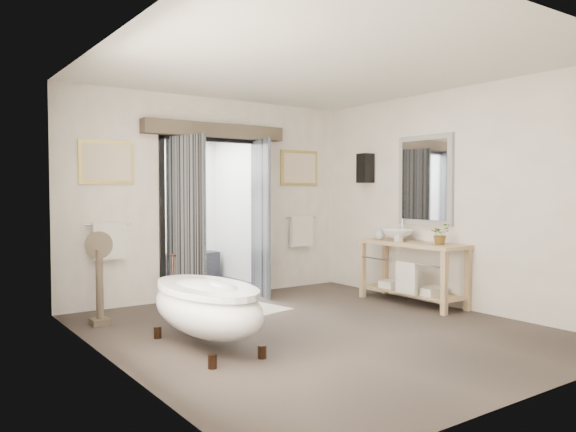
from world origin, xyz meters
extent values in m
plane|color=#50443C|center=(0.00, 0.00, 0.00)|extent=(5.00, 5.00, 0.00)
cube|color=silver|center=(0.00, -2.50, 1.45)|extent=(4.50, 0.02, 2.90)
cube|color=silver|center=(-2.25, 0.00, 1.45)|extent=(0.02, 5.00, 2.90)
cube|color=silver|center=(2.25, 0.00, 1.45)|extent=(0.02, 5.00, 2.90)
cube|color=silver|center=(-1.52, 2.50, 1.45)|extent=(1.45, 0.02, 2.90)
cube|color=silver|center=(1.52, 2.50, 1.45)|extent=(1.45, 0.02, 2.90)
cube|color=silver|center=(0.00, 2.50, 2.60)|extent=(1.60, 0.02, 0.60)
cube|color=silver|center=(0.00, 0.00, 2.90)|extent=(4.50, 5.00, 0.02)
cube|color=silver|center=(-2.20, -0.60, 1.35)|extent=(0.02, 2.20, 2.70)
cube|color=#9C9995|center=(2.23, 0.44, 1.70)|extent=(0.05, 0.95, 1.25)
cube|color=silver|center=(2.19, 0.44, 1.70)|extent=(0.01, 0.80, 1.10)
cube|color=black|center=(2.13, 1.55, 1.90)|extent=(0.20, 0.20, 0.45)
sphere|color=#FFCC8C|center=(2.13, 1.55, 1.90)|extent=(0.10, 0.10, 0.10)
cube|color=black|center=(0.00, 3.50, 0.01)|extent=(2.20, 2.00, 0.01)
cube|color=silver|center=(0.00, 3.50, 2.50)|extent=(2.20, 2.00, 0.02)
cube|color=white|center=(0.00, 4.50, 1.25)|extent=(2.20, 0.02, 2.50)
cube|color=white|center=(-1.10, 3.50, 1.25)|extent=(0.02, 2.00, 2.50)
cube|color=white|center=(1.10, 3.50, 1.25)|extent=(0.02, 2.00, 2.50)
cube|color=black|center=(0.00, 4.32, 0.23)|extent=(2.00, 0.35, 0.45)
cylinder|color=silver|center=(-0.40, 4.47, 1.60)|extent=(0.40, 0.03, 0.40)
cylinder|color=silver|center=(0.40, 4.47, 1.60)|extent=(0.40, 0.03, 0.40)
cube|color=black|center=(-0.80, 2.50, 1.15)|extent=(0.07, 0.10, 2.30)
cube|color=black|center=(0.80, 2.50, 1.15)|extent=(0.07, 0.10, 2.30)
cube|color=black|center=(0.00, 2.50, 2.30)|extent=(1.67, 0.10, 0.07)
cube|color=black|center=(-0.60, 2.15, 1.15)|extent=(0.23, 0.79, 2.30)
cube|color=black|center=(0.60, 2.15, 1.15)|extent=(0.23, 0.79, 2.30)
cube|color=#4C4031|center=(0.00, 2.40, 2.42)|extent=(2.20, 0.20, 0.20)
cube|color=tan|center=(-1.55, 2.48, 1.92)|extent=(0.72, 0.03, 0.57)
cube|color=beige|center=(-1.55, 2.46, 1.92)|extent=(0.62, 0.01, 0.47)
cube|color=tan|center=(1.55, 2.48, 1.92)|extent=(0.72, 0.03, 0.57)
cube|color=beige|center=(1.55, 2.46, 1.92)|extent=(0.62, 0.01, 0.47)
cylinder|color=silver|center=(-1.55, 2.44, 1.12)|extent=(0.60, 0.02, 0.02)
cube|color=beige|center=(-1.55, 2.42, 0.90)|extent=(0.42, 0.08, 0.48)
cylinder|color=silver|center=(1.55, 2.44, 1.12)|extent=(0.60, 0.02, 0.02)
cube|color=beige|center=(1.55, 2.42, 0.90)|extent=(0.42, 0.08, 0.48)
cylinder|color=black|center=(-1.59, -0.52, 0.06)|extent=(0.08, 0.08, 0.12)
cylinder|color=black|center=(-1.08, -0.52, 0.06)|extent=(0.08, 0.08, 0.12)
cylinder|color=black|center=(-1.59, 0.72, 0.06)|extent=(0.08, 0.08, 0.12)
cylinder|color=black|center=(-1.08, 0.72, 0.06)|extent=(0.08, 0.08, 0.12)
ellipsoid|color=white|center=(-1.34, 0.10, 0.40)|extent=(0.78, 1.74, 0.55)
cylinder|color=black|center=(-1.34, 0.90, 0.74)|extent=(0.03, 0.03, 0.23)
cube|color=tan|center=(1.75, -0.30, 0.42)|extent=(0.07, 0.07, 0.85)
cube|color=tan|center=(2.21, -0.30, 0.42)|extent=(0.07, 0.07, 0.85)
cube|color=tan|center=(1.75, 1.18, 0.42)|extent=(0.07, 0.07, 0.85)
cube|color=tan|center=(2.21, 1.18, 0.42)|extent=(0.07, 0.07, 0.85)
cube|color=tan|center=(1.98, 0.44, 0.82)|extent=(0.55, 1.60, 0.05)
cube|color=tan|center=(1.98, 0.44, 0.16)|extent=(0.45, 1.50, 0.03)
cylinder|color=silver|center=(1.71, 0.44, 0.60)|extent=(0.02, 1.40, 0.02)
cube|color=beige|center=(1.71, 0.29, 0.40)|extent=(0.06, 0.34, 0.42)
cube|color=beige|center=(1.98, 0.09, 0.23)|extent=(0.35, 0.25, 0.10)
cube|color=beige|center=(1.98, 0.79, 0.23)|extent=(0.35, 0.25, 0.10)
cube|color=#4C4031|center=(-1.91, 1.66, 0.04)|extent=(0.21, 0.21, 0.08)
cylinder|color=#4C4031|center=(-1.91, 1.66, 0.47)|extent=(0.08, 0.08, 0.80)
cylinder|color=silver|center=(-1.91, 1.68, 0.92)|extent=(0.28, 0.02, 0.28)
cylinder|color=#4C4031|center=(-1.91, 1.67, 0.92)|extent=(0.32, 0.01, 0.32)
cube|color=beige|center=(-0.26, 1.32, 0.01)|extent=(1.34, 1.03, 0.01)
cube|color=silver|center=(-0.38, 1.34, 0.04)|extent=(0.14, 0.29, 0.05)
cube|color=silver|center=(-0.12, 1.34, 0.04)|extent=(0.14, 0.29, 0.05)
imported|color=white|center=(1.94, 0.69, 0.93)|extent=(0.58, 0.58, 0.16)
imported|color=gray|center=(1.96, -0.04, 0.99)|extent=(0.27, 0.23, 0.28)
imported|color=gray|center=(1.85, 0.58, 0.94)|extent=(0.08, 0.09, 0.18)
imported|color=gray|center=(1.91, 1.00, 0.94)|extent=(0.17, 0.17, 0.18)
camera|label=1|loc=(-3.84, -4.83, 1.54)|focal=35.00mm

